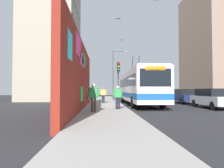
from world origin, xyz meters
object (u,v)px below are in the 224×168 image
at_px(street_lamp, 115,71).
at_px(pedestrian_at_curb, 118,95).
at_px(city_bus, 138,86).
at_px(parked_car_navy, 183,96).
at_px(pedestrian_midblock, 103,94).
at_px(pedestrian_near_wall, 93,95).
at_px(traffic_light, 118,76).
at_px(parked_car_silver, 213,98).

bearing_deg(street_lamp, pedestrian_at_curb, 177.33).
height_order(city_bus, parked_car_navy, city_bus).
relative_size(city_bus, pedestrian_midblock, 7.98).
relative_size(pedestrian_at_curb, pedestrian_near_wall, 0.94).
bearing_deg(pedestrian_midblock, street_lamp, -16.44).
bearing_deg(traffic_light, parked_car_silver, -112.23).
bearing_deg(city_bus, parked_car_silver, -129.84).
height_order(pedestrian_midblock, pedestrian_near_wall, pedestrian_near_wall).
relative_size(pedestrian_midblock, street_lamp, 0.24).
bearing_deg(pedestrian_at_curb, city_bus, -23.39).
bearing_deg(pedestrian_at_curb, pedestrian_midblock, 8.61).
bearing_deg(city_bus, pedestrian_at_curb, 156.61).
xyz_separation_m(parked_car_navy, pedestrian_near_wall, (-9.00, 9.39, 0.32)).
distance_m(parked_car_silver, traffic_light, 8.18).
height_order(pedestrian_midblock, pedestrian_at_curb, pedestrian_at_curb).
height_order(city_bus, pedestrian_at_curb, city_bus).
bearing_deg(pedestrian_at_curb, parked_car_navy, -46.46).
height_order(parked_car_navy, pedestrian_midblock, pedestrian_midblock).
xyz_separation_m(pedestrian_midblock, street_lamp, (5.16, -1.52, 2.85)).
height_order(pedestrian_near_wall, traffic_light, traffic_light).
relative_size(parked_car_navy, traffic_light, 1.17).
xyz_separation_m(parked_car_navy, pedestrian_midblock, (-0.93, 8.76, 0.24)).
distance_m(city_bus, pedestrian_near_wall, 8.69).
xyz_separation_m(pedestrian_midblock, traffic_light, (-1.83, -1.41, 1.75)).
bearing_deg(pedestrian_near_wall, parked_car_navy, -46.22).
relative_size(city_bus, traffic_light, 3.20).
height_order(city_bus, pedestrian_near_wall, city_bus).
distance_m(pedestrian_near_wall, street_lamp, 13.69).
height_order(pedestrian_at_curb, pedestrian_near_wall, pedestrian_near_wall).
bearing_deg(parked_car_silver, pedestrian_midblock, 61.08).
distance_m(parked_car_silver, pedestrian_midblock, 10.01).
bearing_deg(pedestrian_near_wall, traffic_light, -18.14).
relative_size(pedestrian_midblock, pedestrian_at_curb, 0.98).
distance_m(parked_car_navy, street_lamp, 8.93).
bearing_deg(pedestrian_near_wall, parked_car_silver, -70.99).
relative_size(parked_car_navy, pedestrian_at_curb, 2.87).
bearing_deg(street_lamp, pedestrian_midblock, 163.56).
distance_m(parked_car_navy, pedestrian_midblock, 8.81).
xyz_separation_m(city_bus, parked_car_silver, (-4.34, -5.20, -1.02)).
relative_size(pedestrian_midblock, pedestrian_near_wall, 0.92).
height_order(parked_car_silver, pedestrian_at_curb, pedestrian_at_curb).
distance_m(parked_car_silver, street_lamp, 12.72).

